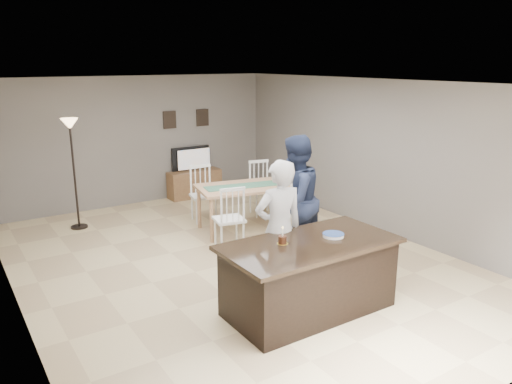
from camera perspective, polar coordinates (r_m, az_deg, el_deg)
floor at (r=7.75m, az=-2.50°, el=-8.03°), size 8.00×8.00×0.00m
room_shell at (r=7.26m, az=-2.65°, el=4.26°), size 8.00×8.00×8.00m
kitchen_island at (r=6.21m, az=6.08°, el=-9.55°), size 2.15×1.10×0.90m
tv_console at (r=11.36m, az=-7.03°, el=0.95°), size 1.20×0.40×0.60m
television at (r=11.30m, az=-7.28°, el=3.79°), size 0.91×0.12×0.53m
tv_screen_glow at (r=11.23m, az=-7.10°, el=3.76°), size 0.78×0.00×0.78m
picture_frames at (r=11.26m, az=-7.96°, el=8.30°), size 1.10×0.02×0.38m
doorway at (r=4.28m, az=-22.07°, el=-10.52°), size 0.00×2.10×2.65m
woman at (r=6.41m, az=2.63°, el=-4.29°), size 0.72×0.53×1.82m
man at (r=7.49m, az=4.43°, el=-0.93°), size 1.14×1.00×1.96m
birthday_cake at (r=5.94m, az=3.04°, el=-5.47°), size 0.14×0.14×0.21m
plate_stack at (r=6.24m, az=8.83°, el=-4.89°), size 0.27×0.27×0.04m
dining_table at (r=8.98m, az=-1.01°, el=-0.15°), size 2.04×2.28×1.07m
floor_lamp at (r=9.47m, az=-20.34°, el=5.18°), size 0.30×0.30×2.02m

